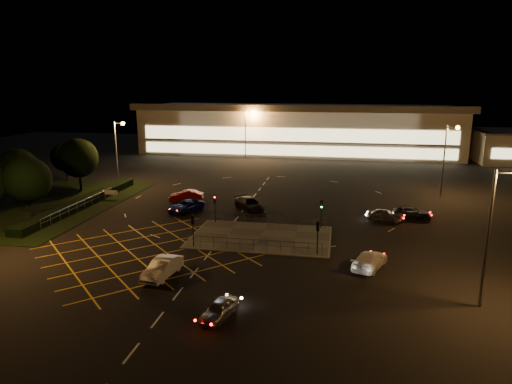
% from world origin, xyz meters
% --- Properties ---
extents(ground, '(180.00, 180.00, 0.00)m').
position_xyz_m(ground, '(0.00, 0.00, 0.00)').
color(ground, black).
rests_on(ground, ground).
extents(pedestrian_island, '(14.00, 9.00, 0.12)m').
position_xyz_m(pedestrian_island, '(2.00, -2.00, 0.06)').
color(pedestrian_island, '#4C4944').
rests_on(pedestrian_island, ground).
extents(grass_verge, '(18.00, 30.00, 0.08)m').
position_xyz_m(grass_verge, '(-28.00, 6.00, 0.04)').
color(grass_verge, black).
rests_on(grass_verge, ground).
extents(hedge, '(2.00, 26.00, 1.00)m').
position_xyz_m(hedge, '(-23.00, 6.00, 0.50)').
color(hedge, black).
rests_on(hedge, ground).
extents(supermarket, '(72.00, 26.50, 10.50)m').
position_xyz_m(supermarket, '(0.00, 61.95, 5.31)').
color(supermarket, beige).
rests_on(supermarket, ground).
extents(streetlight_se, '(1.78, 0.56, 10.03)m').
position_xyz_m(streetlight_se, '(20.44, -14.00, 6.56)').
color(streetlight_se, slate).
rests_on(streetlight_se, ground).
extents(streetlight_nw, '(1.78, 0.56, 10.03)m').
position_xyz_m(streetlight_nw, '(-23.56, 18.00, 6.56)').
color(streetlight_nw, slate).
rests_on(streetlight_nw, ground).
extents(streetlight_ne, '(1.78, 0.56, 10.03)m').
position_xyz_m(streetlight_ne, '(24.44, 20.00, 6.56)').
color(streetlight_ne, slate).
rests_on(streetlight_ne, ground).
extents(streetlight_far_left, '(1.78, 0.56, 10.03)m').
position_xyz_m(streetlight_far_left, '(-9.56, 48.00, 6.56)').
color(streetlight_far_left, slate).
rests_on(streetlight_far_left, ground).
extents(streetlight_far_right, '(1.78, 0.56, 10.03)m').
position_xyz_m(streetlight_far_right, '(30.44, 50.00, 6.56)').
color(streetlight_far_right, slate).
rests_on(streetlight_far_right, ground).
extents(signal_sw, '(0.28, 0.30, 3.15)m').
position_xyz_m(signal_sw, '(-4.00, -5.99, 2.37)').
color(signal_sw, black).
rests_on(signal_sw, pedestrian_island).
extents(signal_se, '(0.28, 0.30, 3.15)m').
position_xyz_m(signal_se, '(8.00, -5.99, 2.37)').
color(signal_se, black).
rests_on(signal_se, pedestrian_island).
extents(signal_nw, '(0.28, 0.30, 3.15)m').
position_xyz_m(signal_nw, '(-4.00, 1.99, 2.37)').
color(signal_nw, black).
rests_on(signal_nw, pedestrian_island).
extents(signal_ne, '(0.28, 0.30, 3.15)m').
position_xyz_m(signal_ne, '(8.00, 1.99, 2.37)').
color(signal_ne, black).
rests_on(signal_ne, pedestrian_island).
extents(tree_b, '(5.40, 5.40, 7.35)m').
position_xyz_m(tree_b, '(-32.00, 6.00, 4.64)').
color(tree_b, black).
rests_on(tree_b, ground).
extents(tree_c, '(5.76, 5.76, 7.84)m').
position_xyz_m(tree_c, '(-28.00, 14.00, 4.95)').
color(tree_c, black).
rests_on(tree_c, ground).
extents(tree_d, '(4.68, 4.68, 6.37)m').
position_xyz_m(tree_d, '(-34.00, 20.00, 4.02)').
color(tree_d, black).
rests_on(tree_d, ground).
extents(tree_e, '(5.40, 5.40, 7.35)m').
position_xyz_m(tree_e, '(-26.00, 0.00, 4.64)').
color(tree_e, black).
rests_on(tree_e, ground).
extents(car_near_silver, '(2.40, 3.95, 1.26)m').
position_xyz_m(car_near_silver, '(2.07, -18.95, 0.63)').
color(car_near_silver, '#B0B3B8').
rests_on(car_near_silver, ground).
extents(car_queue_white, '(2.22, 4.79, 1.52)m').
position_xyz_m(car_queue_white, '(-4.34, -13.17, 0.76)').
color(car_queue_white, silver).
rests_on(car_queue_white, ground).
extents(car_left_blue, '(4.25, 5.60, 1.41)m').
position_xyz_m(car_left_blue, '(-8.94, 5.99, 0.71)').
color(car_left_blue, '#0D114E').
rests_on(car_left_blue, ground).
extents(car_far_dkgrey, '(5.09, 5.42, 1.54)m').
position_xyz_m(car_far_dkgrey, '(-1.26, 8.25, 0.77)').
color(car_far_dkgrey, black).
rests_on(car_far_dkgrey, ground).
extents(car_right_silver, '(4.25, 2.35, 1.37)m').
position_xyz_m(car_right_silver, '(15.21, 6.50, 0.68)').
color(car_right_silver, '#999BA0').
rests_on(car_right_silver, ground).
extents(car_circ_red, '(4.78, 2.44, 1.50)m').
position_xyz_m(car_circ_red, '(-10.52, 10.97, 0.75)').
color(car_circ_red, maroon).
rests_on(car_circ_red, ground).
extents(car_east_grey, '(4.58, 2.36, 1.23)m').
position_xyz_m(car_east_grey, '(18.45, 8.17, 0.62)').
color(car_east_grey, black).
rests_on(car_east_grey, ground).
extents(car_approach_white, '(3.73, 5.35, 1.44)m').
position_xyz_m(car_approach_white, '(12.62, -8.21, 0.72)').
color(car_approach_white, beige).
rests_on(car_approach_white, ground).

